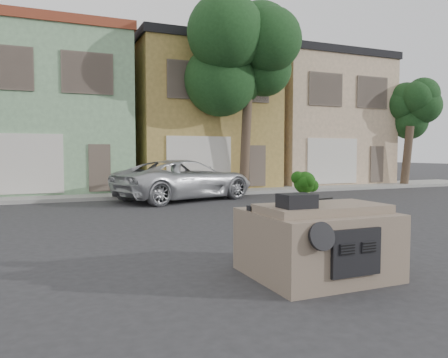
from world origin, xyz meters
TOP-DOWN VIEW (x-y plane):
  - ground_plane at (0.00, 0.00)m, footprint 120.00×120.00m
  - sidewalk at (0.00, 10.50)m, footprint 40.00×3.00m
  - townhouse_mint at (-3.50, 14.50)m, footprint 7.20×8.20m
  - townhouse_tan at (4.00, 14.50)m, footprint 7.20×8.20m
  - townhouse_beige at (11.50, 14.50)m, footprint 7.20×8.20m
  - silver_pickup at (1.49, 8.09)m, footprint 6.34×4.36m
  - tree_near at (5.00, 9.80)m, footprint 4.40×4.00m
  - tree_far at (15.00, 9.80)m, footprint 3.20×3.00m
  - car_dashboard at (0.00, -3.00)m, footprint 2.00×1.80m
  - instrument_hump at (-0.58, -3.35)m, footprint 0.48×0.38m
  - wiper_arm at (0.28, -2.62)m, footprint 0.69×0.15m
  - broccoli at (-0.14, -2.89)m, footprint 0.53×0.53m

SIDE VIEW (x-z plane):
  - ground_plane at x=0.00m, z-range 0.00..0.00m
  - silver_pickup at x=1.49m, z-range -0.81..0.81m
  - sidewalk at x=0.00m, z-range 0.00..0.15m
  - car_dashboard at x=0.00m, z-range 0.00..1.12m
  - wiper_arm at x=0.28m, z-range 1.12..1.14m
  - instrument_hump at x=-0.58m, z-range 1.12..1.32m
  - broccoli at x=-0.14m, z-range 1.12..1.62m
  - tree_far at x=15.00m, z-range 0.00..6.00m
  - townhouse_mint at x=-3.50m, z-range 0.00..7.55m
  - townhouse_tan at x=4.00m, z-range 0.00..7.55m
  - townhouse_beige at x=11.50m, z-range 0.00..7.55m
  - tree_near at x=5.00m, z-range 0.00..8.50m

